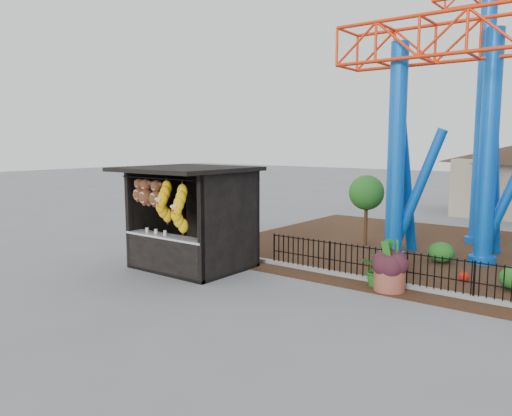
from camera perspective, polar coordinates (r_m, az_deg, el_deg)
The scene contains 9 objects.
ground at distance 12.97m, azimuth -1.36°, elevation -9.76°, with size 120.00×120.00×0.00m, color slate.
mulch_bed at distance 18.43m, azimuth 24.97°, elevation -5.24°, with size 18.00×12.00×0.02m, color #331E11.
curb at distance 13.72m, azimuth 20.28°, elevation -9.01°, with size 18.00×0.18×0.12m, color gray.
prize_booth at distance 15.25m, azimuth -8.03°, elevation -1.29°, with size 3.50×3.40×3.12m.
picket_fence at distance 13.38m, azimuth 24.08°, elevation -7.66°, with size 12.20×0.06×1.00m, color black, non-canonical shape.
terracotta_planter at distance 13.56m, azimuth 15.01°, elevation -7.89°, with size 0.80×0.80×0.62m, color #964C36.
planter_foliage at distance 13.41m, azimuth 15.10°, elevation -5.30°, with size 0.70×0.70×0.64m, color #34151D.
potted_plant at distance 13.85m, azimuth 13.80°, elevation -6.83°, with size 0.85×0.73×0.94m, color #1F4F17.
landscaping at distance 15.69m, azimuth 26.16°, elevation -6.35°, with size 7.01×2.90×0.66m.
Camera 1 is at (7.80, -9.62, 3.84)m, focal length 35.00 mm.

